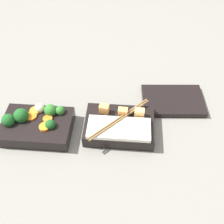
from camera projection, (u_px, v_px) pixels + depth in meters
The scene contains 4 objects.
ground_plane at pixel (81, 130), 0.80m from camera, with size 3.00×3.00×0.00m, color slate.
bento_tray_vegetable at pixel (36, 125), 0.78m from camera, with size 0.20×0.14×0.08m.
bento_tray_rice at pixel (119, 126), 0.78m from camera, with size 0.20×0.17×0.07m.
bento_lid at pixel (173, 101), 0.87m from camera, with size 0.20×0.13×0.02m, color black.
Camera 1 is at (0.13, -0.47, 0.64)m, focal length 42.00 mm.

